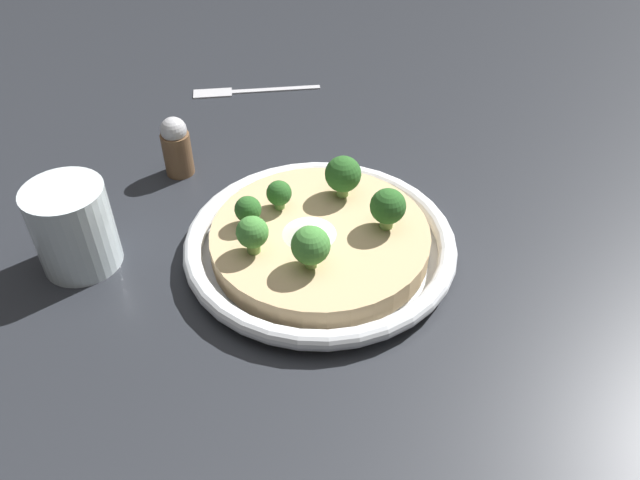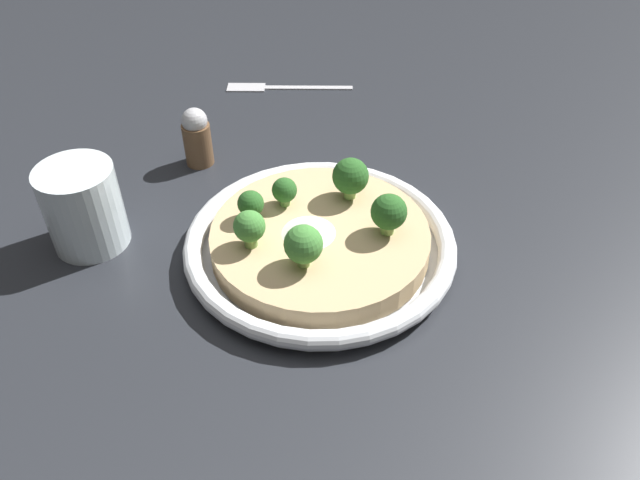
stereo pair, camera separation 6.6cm
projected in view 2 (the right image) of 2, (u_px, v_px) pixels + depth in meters
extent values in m
plane|color=#23262B|center=(320.00, 254.00, 0.68)|extent=(6.00, 6.00, 0.00)
cylinder|color=silver|center=(320.00, 251.00, 0.67)|extent=(0.27, 0.27, 0.01)
torus|color=silver|center=(320.00, 242.00, 0.67)|extent=(0.29, 0.29, 0.02)
cylinder|color=tan|center=(320.00, 240.00, 0.66)|extent=(0.23, 0.23, 0.03)
cone|color=white|center=(308.00, 226.00, 0.65)|extent=(0.06, 0.06, 0.01)
cylinder|color=#759E4C|center=(250.00, 238.00, 0.63)|extent=(0.01, 0.01, 0.02)
sphere|color=#428438|center=(249.00, 226.00, 0.62)|extent=(0.03, 0.03, 0.03)
cylinder|color=#668E47|center=(285.00, 199.00, 0.68)|extent=(0.02, 0.02, 0.01)
sphere|color=#285B23|center=(284.00, 190.00, 0.68)|extent=(0.03, 0.03, 0.03)
cylinder|color=#84A856|center=(304.00, 257.00, 0.61)|extent=(0.01, 0.01, 0.02)
sphere|color=#428438|center=(303.00, 244.00, 0.60)|extent=(0.04, 0.04, 0.04)
cylinder|color=#84A856|center=(388.00, 225.00, 0.65)|extent=(0.02, 0.02, 0.02)
sphere|color=#285B23|center=(389.00, 212.00, 0.63)|extent=(0.04, 0.04, 0.04)
cylinder|color=#759E4C|center=(252.00, 213.00, 0.67)|extent=(0.02, 0.02, 0.01)
sphere|color=#285B23|center=(251.00, 204.00, 0.66)|extent=(0.03, 0.03, 0.03)
cylinder|color=#84A856|center=(350.00, 190.00, 0.69)|extent=(0.02, 0.02, 0.02)
sphere|color=#285B23|center=(351.00, 176.00, 0.68)|extent=(0.04, 0.04, 0.04)
cylinder|color=silver|center=(83.00, 207.00, 0.66)|extent=(0.08, 0.08, 0.09)
cube|color=#B7B7BC|center=(309.00, 87.00, 0.96)|extent=(0.05, 0.13, 0.00)
cube|color=#B7B7BC|center=(246.00, 87.00, 0.96)|extent=(0.04, 0.06, 0.00)
cylinder|color=brown|center=(198.00, 144.00, 0.79)|extent=(0.04, 0.04, 0.06)
sphere|color=#B2B2B7|center=(194.00, 121.00, 0.77)|extent=(0.03, 0.03, 0.03)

